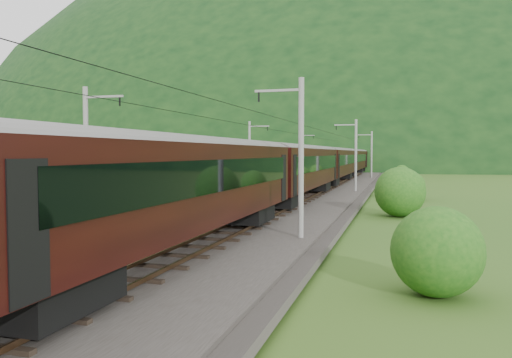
# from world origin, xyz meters

# --- Properties ---
(ground) EXTENTS (600.00, 600.00, 0.00)m
(ground) POSITION_xyz_m (0.00, 0.00, 0.00)
(ground) COLOR #2C561B
(ground) RESTS_ON ground
(railbed) EXTENTS (14.00, 220.00, 0.30)m
(railbed) POSITION_xyz_m (0.00, 10.00, 0.15)
(railbed) COLOR #38332D
(railbed) RESTS_ON ground
(track_left) EXTENTS (2.40, 220.00, 0.27)m
(track_left) POSITION_xyz_m (-2.40, 10.00, 0.37)
(track_left) COLOR brown
(track_left) RESTS_ON railbed
(track_right) EXTENTS (2.40, 220.00, 0.27)m
(track_right) POSITION_xyz_m (2.40, 10.00, 0.37)
(track_right) COLOR brown
(track_right) RESTS_ON railbed
(catenary_left) EXTENTS (2.54, 192.28, 8.00)m
(catenary_left) POSITION_xyz_m (-6.12, 32.00, 4.50)
(catenary_left) COLOR gray
(catenary_left) RESTS_ON railbed
(catenary_right) EXTENTS (2.54, 192.28, 8.00)m
(catenary_right) POSITION_xyz_m (6.12, 32.00, 4.50)
(catenary_right) COLOR gray
(catenary_right) RESTS_ON railbed
(overhead_wires) EXTENTS (4.83, 198.00, 0.03)m
(overhead_wires) POSITION_xyz_m (0.00, 10.00, 7.10)
(overhead_wires) COLOR black
(overhead_wires) RESTS_ON ground
(mountain_main) EXTENTS (504.00, 360.00, 244.00)m
(mountain_main) POSITION_xyz_m (0.00, 260.00, 0.00)
(mountain_main) COLOR black
(mountain_main) RESTS_ON ground
(mountain_ridge) EXTENTS (336.00, 280.00, 132.00)m
(mountain_ridge) POSITION_xyz_m (-120.00, 300.00, 0.00)
(mountain_ridge) COLOR black
(mountain_ridge) RESTS_ON ground
(train) EXTENTS (3.33, 186.18, 5.81)m
(train) POSITION_xyz_m (2.40, 45.24, 3.89)
(train) COLOR black
(train) RESTS_ON ground
(hazard_post_near) EXTENTS (0.14, 0.14, 1.31)m
(hazard_post_near) POSITION_xyz_m (-0.75, 24.69, 0.96)
(hazard_post_near) COLOR red
(hazard_post_near) RESTS_ON railbed
(hazard_post_far) EXTENTS (0.14, 0.14, 1.35)m
(hazard_post_far) POSITION_xyz_m (0.44, 61.84, 0.98)
(hazard_post_far) COLOR red
(hazard_post_far) RESTS_ON railbed
(signal) EXTENTS (0.22, 0.22, 2.02)m
(signal) POSITION_xyz_m (-4.42, 66.37, 1.49)
(signal) COLOR black
(signal) RESTS_ON railbed
(vegetation_left) EXTENTS (14.25, 145.95, 6.92)m
(vegetation_left) POSITION_xyz_m (-14.42, 10.01, 2.60)
(vegetation_left) COLOR #1D5416
(vegetation_left) RESTS_ON ground
(vegetation_right) EXTENTS (6.73, 104.78, 3.21)m
(vegetation_right) POSITION_xyz_m (12.05, 7.68, 1.38)
(vegetation_right) COLOR #1D5416
(vegetation_right) RESTS_ON ground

